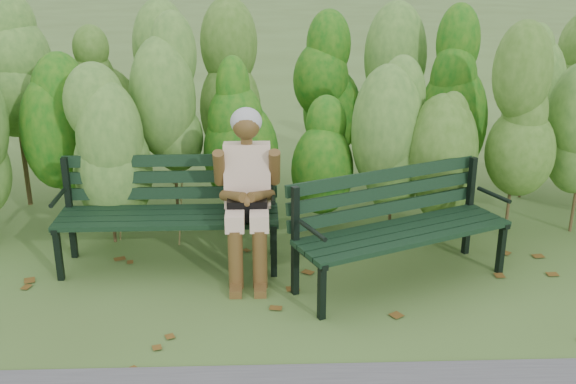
{
  "coord_description": "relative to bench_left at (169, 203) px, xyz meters",
  "views": [
    {
      "loc": [
        -0.18,
        -4.7,
        2.56
      ],
      "look_at": [
        0.0,
        0.35,
        0.75
      ],
      "focal_mm": 42.0,
      "sensor_mm": 36.0,
      "label": 1
    }
  ],
  "objects": [
    {
      "name": "ground",
      "position": [
        1.0,
        -0.68,
        -0.54
      ],
      "size": [
        80.0,
        80.0,
        0.0
      ],
      "primitive_type": "plane",
      "color": "#405725"
    },
    {
      "name": "hedge_band",
      "position": [
        1.0,
        1.18,
        0.72
      ],
      "size": [
        11.04,
        1.67,
        2.42
      ],
      "color": "#47381E",
      "rests_on": "ground"
    },
    {
      "name": "leaf_litter",
      "position": [
        0.97,
        -0.7,
        -0.54
      ],
      "size": [
        5.83,
        2.13,
        0.01
      ],
      "color": "brown",
      "rests_on": "ground"
    },
    {
      "name": "bench_left",
      "position": [
        0.0,
        0.0,
        0.0
      ],
      "size": [
        1.85,
        0.61,
        0.92
      ],
      "color": "black",
      "rests_on": "ground"
    },
    {
      "name": "bench_right",
      "position": [
        1.88,
        -0.39,
        -0.01
      ],
      "size": [
        1.88,
        1.27,
        0.9
      ],
      "color": "black",
      "rests_on": "ground"
    },
    {
      "name": "seated_woman",
      "position": [
        0.67,
        -0.19,
        0.23
      ],
      "size": [
        0.55,
        0.8,
        1.38
      ],
      "color": "beige",
      "rests_on": "ground"
    }
  ]
}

